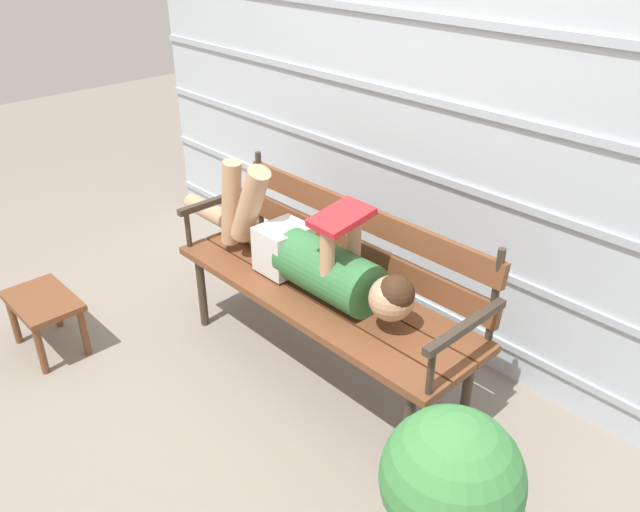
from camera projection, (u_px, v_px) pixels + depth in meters
name	position (u px, v px, depth m)	size (l,w,h in m)	color
ground_plane	(297.00, 382.00, 3.04)	(12.00, 12.00, 0.00)	gray
house_siding	(419.00, 133.00, 3.01)	(4.23, 0.08, 2.12)	#B2BCC6
park_bench	(331.00, 278.00, 2.94)	(1.61, 0.52, 0.87)	brown
reclining_person	(307.00, 255.00, 2.90)	(1.67, 0.26, 0.52)	#33703D
footstool	(44.00, 308.00, 3.17)	(0.43, 0.27, 0.30)	brown
potted_plant	(449.00, 494.00, 2.00)	(0.45, 0.45, 0.68)	slate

